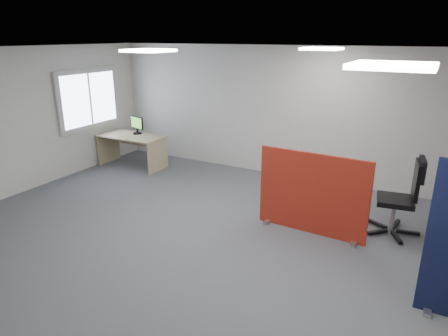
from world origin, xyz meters
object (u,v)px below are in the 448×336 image
at_px(office_chair, 406,192).
at_px(red_divider, 312,195).
at_px(monitor_second, 137,124).
at_px(second_desk, 133,143).

bearing_deg(office_chair, red_divider, -162.73).
bearing_deg(monitor_second, second_desk, -81.83).
height_order(red_divider, monitor_second, red_divider).
distance_m(second_desk, monitor_second, 0.43).
xyz_separation_m(second_desk, monitor_second, (0.02, 0.15, 0.40)).
distance_m(monitor_second, office_chair, 5.82).
height_order(red_divider, office_chair, red_divider).
distance_m(red_divider, office_chair, 1.37).
xyz_separation_m(red_divider, office_chair, (1.23, 0.59, 0.06)).
distance_m(red_divider, second_desk, 4.72).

